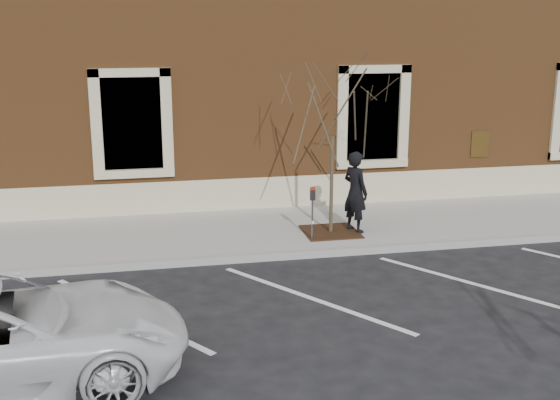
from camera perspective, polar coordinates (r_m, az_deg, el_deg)
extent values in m
plane|color=#28282B|center=(14.56, 0.47, -4.77)|extent=(120.00, 120.00, 0.00)
cube|color=#ADA8A3|center=(16.17, -0.82, -2.52)|extent=(40.00, 3.50, 0.15)
cube|color=#9E9E99|center=(14.49, 0.52, -4.56)|extent=(40.00, 0.12, 0.15)
cube|color=brown|center=(21.40, -3.92, 12.28)|extent=(40.00, 8.50, 8.00)
cube|color=beige|center=(17.73, -1.89, 0.59)|extent=(40.00, 0.06, 0.80)
cube|color=black|center=(17.26, -11.93, 6.17)|extent=(1.40, 0.30, 2.20)
cube|color=beige|center=(17.30, -11.73, 2.15)|extent=(1.90, 0.20, 0.20)
cube|color=black|center=(18.23, 7.40, 6.78)|extent=(1.40, 0.30, 2.20)
cube|color=beige|center=(18.27, 7.45, 2.98)|extent=(1.90, 0.20, 0.20)
imported|color=black|center=(15.73, 6.15, 0.66)|extent=(0.70, 0.80, 1.84)
cylinder|color=#595B60|center=(15.18, 2.64, -1.63)|extent=(0.04, 0.04, 0.89)
cube|color=black|center=(15.03, 2.66, 0.42)|extent=(0.11, 0.08, 0.23)
cube|color=#B7200C|center=(15.00, 2.67, 0.94)|extent=(0.10, 0.08, 0.05)
cube|color=white|center=(15.15, 2.67, -1.83)|extent=(0.04, 0.00, 0.06)
cube|color=#372411|center=(15.84, 4.13, -2.59)|extent=(1.21, 1.21, 0.03)
cylinder|color=brown|center=(15.56, 4.21, 1.21)|extent=(0.08, 0.08, 2.18)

